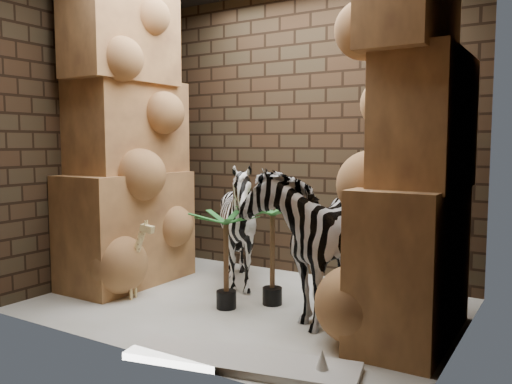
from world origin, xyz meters
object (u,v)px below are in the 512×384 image
Objects in this scene: zebra_left at (239,232)px; palm_back at (226,260)px; surfboard at (240,361)px; zebra_right at (317,226)px; giraffe_toy at (123,258)px; palm_front at (272,254)px.

zebra_left reaches higher than palm_back.
palm_back is 0.56× the size of surfboard.
zebra_right reaches higher than zebra_left.
palm_back is at bearing -156.85° from zebra_right.
zebra_right is at bearing 5.80° from giraffe_toy.
zebra_right reaches higher than surfboard.
zebra_left is 0.64m from palm_back.
palm_front is at bearing 46.58° from palm_back.
zebra_right is at bearing 79.19° from surfboard.
palm_front is 1.33m from surfboard.
zebra_right is 1.96× the size of giraffe_toy.
zebra_right is 1.39m from surfboard.
zebra_left is 1.83m from surfboard.
zebra_left is 0.60m from palm_front.
zebra_right is 1.73× the size of palm_back.
zebra_right reaches higher than palm_front.
palm_front is (0.53, -0.28, -0.10)m from zebra_left.
palm_front reaches higher than giraffe_toy.
zebra_left is at bearing 111.25° from surfboard.
palm_front is at bearing -178.61° from zebra_right.
surfboard is at bearing -33.67° from giraffe_toy.
palm_front is 0.41m from palm_back.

